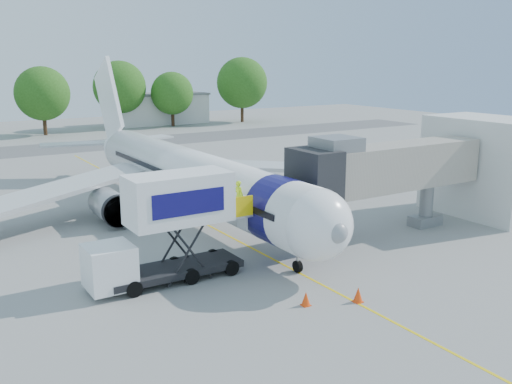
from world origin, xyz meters
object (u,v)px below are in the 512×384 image
catering_hiloader (167,229)px  ground_tug (411,333)px  aircraft (186,175)px  jet_bridge (379,169)px

catering_hiloader → ground_tug: catering_hiloader is taller
aircraft → catering_hiloader: 12.77m
aircraft → ground_tug: size_ratio=9.60×
aircraft → catering_hiloader: aircraft is taller
aircraft → jet_bridge: 13.77m
aircraft → ground_tug: bearing=-93.3°
jet_bridge → ground_tug: 15.35m
jet_bridge → catering_hiloader: (-14.26, -0.00, -1.58)m
jet_bridge → catering_hiloader: size_ratio=1.62×
jet_bridge → ground_tug: jet_bridge is taller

